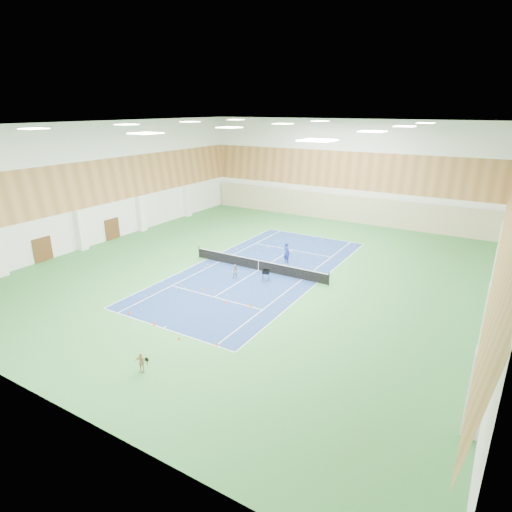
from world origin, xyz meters
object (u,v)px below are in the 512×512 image
(child_apron, at_px, (141,362))
(ball_cart, at_px, (266,275))
(child_court, at_px, (235,272))
(coach, at_px, (287,252))
(tennis_net, at_px, (258,264))

(child_apron, height_order, ball_cart, child_apron)
(child_apron, bearing_deg, ball_cart, 72.06)
(child_court, height_order, child_apron, child_court)
(coach, bearing_deg, ball_cart, 114.73)
(coach, height_order, ball_cart, coach)
(coach, relative_size, child_court, 1.63)
(tennis_net, xyz_separation_m, ball_cart, (1.70, -1.71, -0.07))
(child_court, relative_size, ball_cart, 1.25)
(child_court, bearing_deg, child_apron, -90.11)
(child_apron, relative_size, ball_cart, 1.19)
(tennis_net, height_order, ball_cart, tennis_net)
(tennis_net, height_order, coach, coach)
(tennis_net, bearing_deg, coach, 67.82)
(child_court, relative_size, child_apron, 1.06)
(tennis_net, relative_size, child_court, 10.73)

